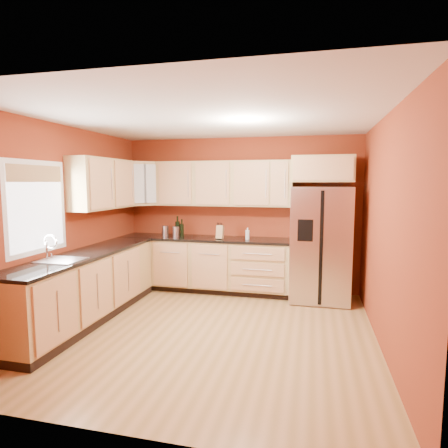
{
  "coord_description": "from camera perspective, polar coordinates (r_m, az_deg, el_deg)",
  "views": [
    {
      "loc": [
        1.22,
        -4.31,
        1.85
      ],
      "look_at": [
        -0.02,
        0.9,
        1.25
      ],
      "focal_mm": 30.0,
      "sensor_mm": 36.0,
      "label": 1
    }
  ],
  "objects": [
    {
      "name": "wall_back",
      "position": [
        6.45,
        2.43,
        1.51
      ],
      "size": [
        4.0,
        0.04,
        2.6
      ],
      "primitive_type": "cube",
      "color": "maroon",
      "rests_on": "floor"
    },
    {
      "name": "floor",
      "position": [
        4.85,
        -2.33,
        -16.03
      ],
      "size": [
        4.0,
        4.0,
        0.0
      ],
      "primitive_type": "plane",
      "color": "olive",
      "rests_on": "ground"
    },
    {
      "name": "corner_upper_cabinet",
      "position": [
        6.65,
        -12.48,
        6.04
      ],
      "size": [
        0.67,
        0.67,
        0.75
      ],
      "primitive_type": "cube",
      "rotation": [
        0.0,
        0.0,
        0.79
      ],
      "color": "#A88851",
      "rests_on": "wall_back"
    },
    {
      "name": "ceiling",
      "position": [
        4.55,
        -2.49,
        15.89
      ],
      "size": [
        4.0,
        4.0,
        0.0
      ],
      "primitive_type": "plane",
      "color": "silver",
      "rests_on": "wall_back"
    },
    {
      "name": "countertop_left",
      "position": [
        5.29,
        -20.35,
        -4.35
      ],
      "size": [
        0.62,
        2.8,
        0.04
      ],
      "primitive_type": "cube",
      "color": "black",
      "rests_on": "base_cabinets_left"
    },
    {
      "name": "window",
      "position": [
        4.99,
        -26.6,
        2.28
      ],
      "size": [
        0.03,
        0.9,
        1.0
      ],
      "primitive_type": "cube",
      "color": "white",
      "rests_on": "wall_left"
    },
    {
      "name": "wall_left",
      "position": [
        5.41,
        -23.24,
        0.05
      ],
      "size": [
        0.04,
        4.0,
        2.6
      ],
      "primitive_type": "cube",
      "color": "maroon",
      "rests_on": "floor"
    },
    {
      "name": "canister_left",
      "position": [
        6.39,
        -7.33,
        -1.2
      ],
      "size": [
        0.12,
        0.12,
        0.18
      ],
      "primitive_type": "cylinder",
      "rotation": [
        0.0,
        0.0,
        -0.1
      ],
      "color": "silver",
      "rests_on": "countertop_back"
    },
    {
      "name": "soap_dispenser",
      "position": [
        6.1,
        3.59,
        -1.47
      ],
      "size": [
        0.08,
        0.08,
        0.19
      ],
      "primitive_type": "cylinder",
      "rotation": [
        0.0,
        0.0,
        0.2
      ],
      "color": "silver",
      "rests_on": "countertop_back"
    },
    {
      "name": "upper_cabinets_left",
      "position": [
        5.89,
        -17.96,
        5.85
      ],
      "size": [
        0.33,
        1.35,
        0.75
      ],
      "primitive_type": "cube",
      "color": "#A88851",
      "rests_on": "wall_left"
    },
    {
      "name": "base_cabinets_back",
      "position": [
        6.43,
        -2.98,
        -6.28
      ],
      "size": [
        2.9,
        0.6,
        0.88
      ],
      "primitive_type": "cube",
      "color": "#A88851",
      "rests_on": "floor"
    },
    {
      "name": "wall_right",
      "position": [
        4.42,
        23.43,
        -1.28
      ],
      "size": [
        0.04,
        4.0,
        2.6
      ],
      "primitive_type": "cube",
      "color": "maroon",
      "rests_on": "floor"
    },
    {
      "name": "countertop_back",
      "position": [
        6.33,
        -3.02,
        -2.24
      ],
      "size": [
        2.9,
        0.62,
        0.04
      ],
      "primitive_type": "cube",
      "color": "black",
      "rests_on": "base_cabinets_back"
    },
    {
      "name": "upper_cabinets_back",
      "position": [
        6.32,
        -0.08,
        6.18
      ],
      "size": [
        2.3,
        0.33,
        0.75
      ],
      "primitive_type": "cube",
      "color": "#A88851",
      "rests_on": "wall_back"
    },
    {
      "name": "base_cabinets_left",
      "position": [
        5.4,
        -20.24,
        -9.15
      ],
      "size": [
        0.6,
        2.8,
        0.88
      ],
      "primitive_type": "cube",
      "color": "#A88851",
      "rests_on": "floor"
    },
    {
      "name": "canister_right",
      "position": [
        6.49,
        -8.95,
        -1.1
      ],
      "size": [
        0.13,
        0.13,
        0.18
      ],
      "primitive_type": "cylinder",
      "rotation": [
        0.0,
        0.0,
        0.2
      ],
      "color": "silver",
      "rests_on": "countertop_back"
    },
    {
      "name": "refrigerator",
      "position": [
        6.02,
        14.45,
        -2.98
      ],
      "size": [
        0.9,
        0.75,
        1.78
      ],
      "primitive_type": "cube",
      "color": "silver",
      "rests_on": "floor"
    },
    {
      "name": "wine_bottle_a",
      "position": [
        6.44,
        -6.43,
        -0.59
      ],
      "size": [
        0.09,
        0.09,
        0.3
      ],
      "primitive_type": null,
      "rotation": [
        0.0,
        0.0,
        0.32
      ],
      "color": "black",
      "rests_on": "countertop_back"
    },
    {
      "name": "knife_block",
      "position": [
        6.16,
        -0.61,
        -1.25
      ],
      "size": [
        0.11,
        0.1,
        0.22
      ],
      "primitive_type": "cube",
      "rotation": [
        0.0,
        0.0,
        -0.03
      ],
      "color": "#A67F50",
      "rests_on": "countertop_back"
    },
    {
      "name": "over_fridge_cabinet",
      "position": [
        6.02,
        14.75,
        8.1
      ],
      "size": [
        0.92,
        0.6,
        0.4
      ],
      "primitive_type": "cube",
      "color": "#A88851",
      "rests_on": "wall_back"
    },
    {
      "name": "sink_faucet",
      "position": [
        4.86,
        -23.69,
        -3.38
      ],
      "size": [
        0.5,
        0.42,
        0.3
      ],
      "primitive_type": null,
      "color": "silver",
      "rests_on": "countertop_left"
    },
    {
      "name": "wine_bottle_b",
      "position": [
        6.52,
        -7.09,
        -0.3
      ],
      "size": [
        0.1,
        0.1,
        0.35
      ],
      "primitive_type": null,
      "rotation": [
        0.0,
        0.0,
        0.43
      ],
      "color": "black",
      "rests_on": "countertop_back"
    },
    {
      "name": "wall_front",
      "position": [
        2.67,
        -14.2,
        -5.67
      ],
      "size": [
        4.0,
        0.04,
        2.6
      ],
      "primitive_type": "cube",
      "color": "maroon",
      "rests_on": "floor"
    }
  ]
}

